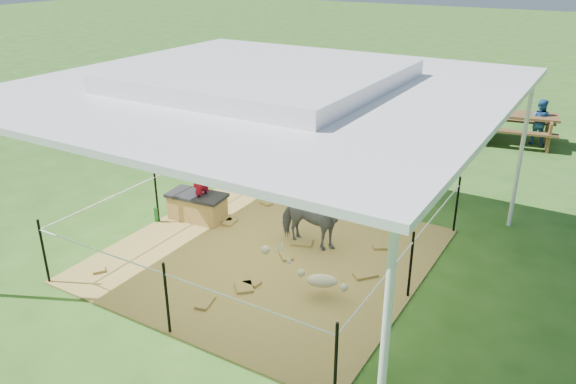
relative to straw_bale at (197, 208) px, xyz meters
The scene contains 13 objects.
ground 1.79m from the straw_bale, 13.77° to the right, with size 90.00×90.00×0.00m, color #2D5919.
hay_patch 1.79m from the straw_bale, 13.77° to the right, with size 4.60×4.60×0.03m, color brown.
canopy_tent 3.03m from the straw_bale, 13.77° to the right, with size 6.30×6.30×2.90m.
rope_fence 1.82m from the straw_bale, 13.77° to the right, with size 4.54×4.54×1.00m.
straw_bale is the anchor object (origin of this frame).
dark_cloth 0.24m from the straw_bale, ahead, with size 1.01×0.53×0.05m, color black.
woman 0.78m from the straw_bale, ahead, with size 0.41×0.27×1.14m, color #B11127.
green_bottle 0.71m from the straw_bale, 140.71° to the right, with size 0.07×0.07×0.26m, color #176825.
pony 2.19m from the straw_bale, ahead, with size 0.50×1.11×0.93m, color #4D4C52.
pink_hat 2.32m from the straw_bale, ahead, with size 0.29×0.29×0.14m, color pink.
foal 3.16m from the straw_bale, 19.33° to the right, with size 1.02×0.57×0.57m, color #C1B18D, non-canonical shape.
picnic_table_near 8.41m from the straw_bale, 61.85° to the left, with size 1.76×1.27×0.73m, color #53361C.
distant_person 8.75m from the straw_bale, 59.81° to the left, with size 0.55×0.43×1.12m, color #2D65A9.
Camera 1 is at (4.14, -6.39, 4.32)m, focal length 35.00 mm.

